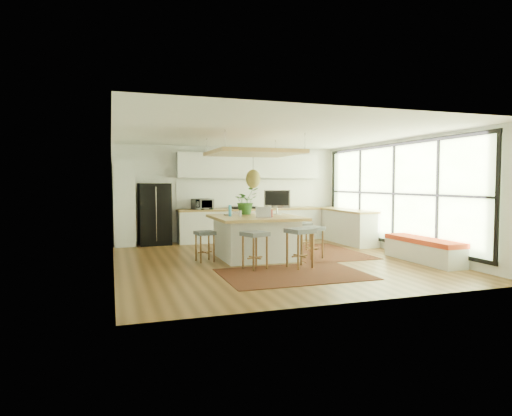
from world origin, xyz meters
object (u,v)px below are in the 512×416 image
object	(u,v)px
monitor	(277,203)
island_plant	(246,204)
stool_right_back	(302,237)
stool_left_side	(205,245)
island	(256,237)
stool_near_right	(300,250)
stool_near_left	(255,251)
stool_right_front	(312,242)
microwave	(202,203)
fridge	(155,210)
laptop	(264,212)

from	to	relation	value
monitor	island_plant	world-z (taller)	monitor
stool_right_back	stool_left_side	distance (m)	2.55
island	stool_near_right	distance (m)	1.44
stool_near_left	stool_right_front	distance (m)	1.74
stool_right_front	microwave	xyz separation A→B (m)	(-1.79, 3.22, 0.75)
fridge	monitor	distance (m)	3.56
laptop	island_plant	bearing A→B (deg)	109.65
island_plant	fridge	bearing A→B (deg)	129.60
stool_near_left	stool_right_back	xyz separation A→B (m)	(1.74, 1.66, 0.00)
island	stool_right_front	size ratio (longest dim) A/B	2.62
stool_near_right	island_plant	distance (m)	2.17
stool_near_left	monitor	world-z (taller)	monitor
stool_near_left	laptop	bearing A→B (deg)	59.14
fridge	stool_right_back	world-z (taller)	fridge
stool_near_right	laptop	bearing A→B (deg)	116.06
island	stool_left_side	size ratio (longest dim) A/B	2.87
stool_left_side	island	bearing A→B (deg)	3.89
stool_left_side	laptop	size ratio (longest dim) A/B	1.86
fridge	stool_near_right	distance (m)	4.85
stool_left_side	microwave	distance (m)	2.99
fridge	island	world-z (taller)	fridge
laptop	fridge	bearing A→B (deg)	136.01
island	monitor	size ratio (longest dim) A/B	2.97
fridge	monitor	size ratio (longest dim) A/B	2.65
island	stool_right_back	xyz separation A→B (m)	(1.33, 0.47, -0.11)
stool_near_right	stool_right_front	xyz separation A→B (m)	(0.71, 0.91, 0.00)
island	laptop	world-z (taller)	laptop
island	stool_right_front	world-z (taller)	island
stool_near_left	microwave	world-z (taller)	microwave
stool_near_right	fridge	bearing A→B (deg)	119.50
fridge	island	distance (m)	3.45
stool_near_left	island_plant	size ratio (longest dim) A/B	1.16
stool_right_front	monitor	world-z (taller)	monitor
island	island_plant	world-z (taller)	island_plant
fridge	microwave	distance (m)	1.30
microwave	stool_right_front	bearing A→B (deg)	-73.66
stool_right_front	stool_left_side	world-z (taller)	stool_right_front
stool_near_right	stool_right_front	world-z (taller)	stool_near_right
fridge	stool_near_right	size ratio (longest dim) A/B	2.12
stool_left_side	laptop	bearing A→B (deg)	-18.33
stool_near_right	laptop	distance (m)	1.21
island	stool_near_left	world-z (taller)	island
stool_right_back	microwave	world-z (taller)	microwave
monitor	island	bearing A→B (deg)	-120.07
island	stool_right_front	xyz separation A→B (m)	(1.16, -0.45, -0.11)
fridge	stool_right_front	bearing A→B (deg)	-48.52
island_plant	island	bearing A→B (deg)	-84.95
island	stool_near_right	size ratio (longest dim) A/B	2.38
fridge	laptop	world-z (taller)	fridge
stool_right_front	island_plant	bearing A→B (deg)	139.52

